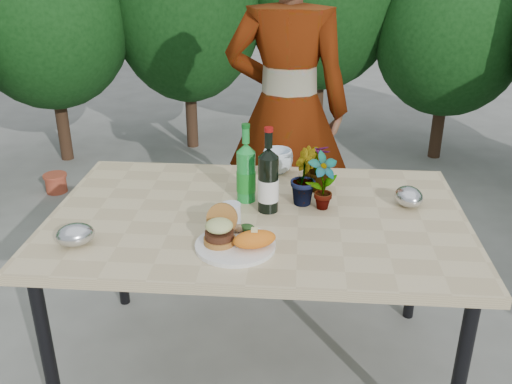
# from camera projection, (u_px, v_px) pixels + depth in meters

# --- Properties ---
(ground) EXTENTS (80.00, 80.00, 0.00)m
(ground) POSITION_uv_depth(u_px,v_px,m) (257.00, 366.00, 2.52)
(ground) COLOR slate
(ground) RESTS_ON ground
(patio_table) EXTENTS (1.60, 1.00, 0.75)m
(patio_table) POSITION_uv_depth(u_px,v_px,m) (258.00, 227.00, 2.23)
(patio_table) COLOR #CAB587
(patio_table) RESTS_ON ground
(shrub_hedge) EXTENTS (6.95, 5.12, 2.19)m
(shrub_hedge) POSITION_uv_depth(u_px,v_px,m) (315.00, 42.00, 3.47)
(shrub_hedge) COLOR #382316
(shrub_hedge) RESTS_ON ground
(dinner_plate) EXTENTS (0.28, 0.28, 0.01)m
(dinner_plate) POSITION_uv_depth(u_px,v_px,m) (235.00, 245.00, 1.97)
(dinner_plate) COLOR white
(dinner_plate) RESTS_ON patio_table
(burger_stack) EXTENTS (0.11, 0.16, 0.11)m
(burger_stack) POSITION_uv_depth(u_px,v_px,m) (220.00, 229.00, 1.97)
(burger_stack) COLOR #B7722D
(burger_stack) RESTS_ON dinner_plate
(sweet_potato) EXTENTS (0.17, 0.12, 0.06)m
(sweet_potato) POSITION_uv_depth(u_px,v_px,m) (255.00, 239.00, 1.93)
(sweet_potato) COLOR orange
(sweet_potato) RESTS_ON dinner_plate
(grilled_veg) EXTENTS (0.08, 0.05, 0.03)m
(grilled_veg) POSITION_uv_depth(u_px,v_px,m) (243.00, 228.00, 2.04)
(grilled_veg) COLOR olive
(grilled_veg) RESTS_ON dinner_plate
(wine_bottle) EXTENTS (0.08, 0.08, 0.34)m
(wine_bottle) POSITION_uv_depth(u_px,v_px,m) (268.00, 181.00, 2.18)
(wine_bottle) COLOR black
(wine_bottle) RESTS_ON patio_table
(sparkling_water) EXTENTS (0.08, 0.08, 0.32)m
(sparkling_water) POSITION_uv_depth(u_px,v_px,m) (246.00, 173.00, 2.27)
(sparkling_water) COLOR green
(sparkling_water) RESTS_ON patio_table
(plastic_cup) EXTENTS (0.07, 0.07, 0.09)m
(plastic_cup) POSITION_uv_depth(u_px,v_px,m) (231.00, 216.00, 2.09)
(plastic_cup) COLOR silver
(plastic_cup) RESTS_ON patio_table
(seedling_left) EXTENTS (0.14, 0.12, 0.23)m
(seedling_left) POSITION_uv_depth(u_px,v_px,m) (323.00, 182.00, 2.20)
(seedling_left) COLOR #22541C
(seedling_left) RESTS_ON patio_table
(seedling_mid) EXTENTS (0.11, 0.13, 0.23)m
(seedling_mid) POSITION_uv_depth(u_px,v_px,m) (303.00, 176.00, 2.25)
(seedling_mid) COLOR #27501B
(seedling_mid) RESTS_ON patio_table
(seedling_right) EXTENTS (0.14, 0.14, 0.20)m
(seedling_right) POSITION_uv_depth(u_px,v_px,m) (317.00, 167.00, 2.38)
(seedling_right) COLOR #22541C
(seedling_right) RESTS_ON patio_table
(blue_bowl) EXTENTS (0.17, 0.17, 0.11)m
(blue_bowl) POSITION_uv_depth(u_px,v_px,m) (278.00, 161.00, 2.57)
(blue_bowl) COLOR white
(blue_bowl) RESTS_ON patio_table
(foil_packet_left) EXTENTS (0.17, 0.15, 0.08)m
(foil_packet_left) POSITION_uv_depth(u_px,v_px,m) (75.00, 235.00, 1.97)
(foil_packet_left) COLOR #B9BCC1
(foil_packet_left) RESTS_ON patio_table
(foil_packet_right) EXTENTS (0.14, 0.15, 0.08)m
(foil_packet_right) POSITION_uv_depth(u_px,v_px,m) (409.00, 197.00, 2.26)
(foil_packet_right) COLOR silver
(foil_packet_right) RESTS_ON patio_table
(person) EXTENTS (0.67, 0.46, 1.79)m
(person) POSITION_uv_depth(u_px,v_px,m) (287.00, 111.00, 2.98)
(person) COLOR #A07350
(person) RESTS_ON ground
(terracotta_pot) EXTENTS (0.17, 0.17, 0.14)m
(terracotta_pot) POSITION_uv_depth(u_px,v_px,m) (56.00, 183.00, 4.18)
(terracotta_pot) COLOR #B8492F
(terracotta_pot) RESTS_ON ground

